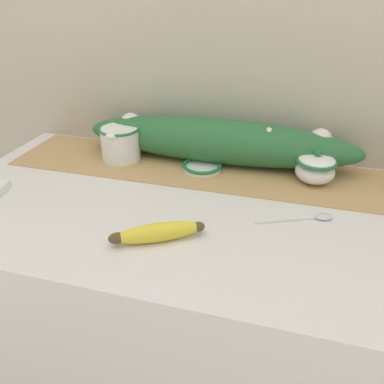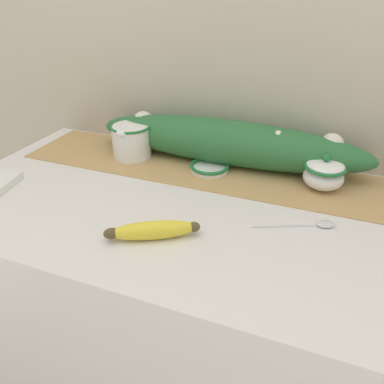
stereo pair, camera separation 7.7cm
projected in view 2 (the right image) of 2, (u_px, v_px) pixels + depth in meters
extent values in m
cube|color=silver|center=(196.00, 325.00, 1.15)|extent=(1.32, 0.67, 0.87)
cube|color=#B7AD99|center=(241.00, 44.00, 1.05)|extent=(2.12, 0.04, 2.40)
cube|color=tan|center=(220.00, 171.00, 1.09)|extent=(1.21, 0.25, 0.00)
cylinder|color=white|center=(132.00, 141.00, 1.15)|extent=(0.12, 0.12, 0.10)
torus|color=#1E7038|center=(130.00, 126.00, 1.13)|extent=(0.12, 0.12, 0.01)
torus|color=white|center=(142.00, 131.00, 1.21)|extent=(0.05, 0.01, 0.05)
ellipsoid|color=white|center=(121.00, 133.00, 1.09)|extent=(0.04, 0.03, 0.02)
ellipsoid|color=white|center=(323.00, 177.00, 0.98)|extent=(0.11, 0.11, 0.06)
torus|color=#1E7038|center=(325.00, 167.00, 0.97)|extent=(0.11, 0.11, 0.01)
ellipsoid|color=white|center=(326.00, 165.00, 0.97)|extent=(0.10, 0.10, 0.02)
sphere|color=#1E7038|center=(327.00, 158.00, 0.96)|extent=(0.02, 0.02, 0.02)
cylinder|color=white|center=(209.00, 169.00, 1.09)|extent=(0.11, 0.11, 0.01)
torus|color=#1E7038|center=(209.00, 166.00, 1.08)|extent=(0.12, 0.12, 0.01)
ellipsoid|color=yellow|center=(153.00, 230.00, 0.80)|extent=(0.19, 0.13, 0.04)
ellipsoid|color=brown|center=(112.00, 234.00, 0.79)|extent=(0.04, 0.04, 0.02)
ellipsoid|color=brown|center=(194.00, 227.00, 0.81)|extent=(0.04, 0.03, 0.02)
cube|color=silver|center=(284.00, 226.00, 0.85)|extent=(0.14, 0.06, 0.00)
ellipsoid|color=silver|center=(325.00, 224.00, 0.85)|extent=(0.05, 0.04, 0.01)
ellipsoid|color=#2D6B38|center=(227.00, 142.00, 1.10)|extent=(0.83, 0.14, 0.13)
sphere|color=silver|center=(143.00, 122.00, 1.19)|extent=(0.07, 0.07, 0.07)
sphere|color=silver|center=(180.00, 132.00, 1.15)|extent=(0.05, 0.05, 0.05)
sphere|color=silver|center=(229.00, 135.00, 1.11)|extent=(0.06, 0.06, 0.06)
sphere|color=silver|center=(277.00, 143.00, 1.04)|extent=(0.07, 0.07, 0.07)
sphere|color=silver|center=(332.00, 145.00, 1.02)|extent=(0.06, 0.06, 0.06)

